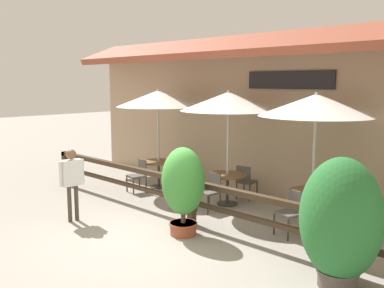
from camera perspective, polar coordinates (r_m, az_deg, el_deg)
ground_plane at (r=8.44m, az=-5.12°, el=-12.23°), size 60.00×60.00×0.00m
building_facade at (r=11.06m, az=11.07°, el=4.04°), size 14.28×1.49×4.23m
patio_railing at (r=8.92m, az=-0.04°, el=-6.38°), size 10.40×0.14×0.95m
patio_umbrella_near at (r=11.84m, az=-4.57°, el=6.04°), size 2.29×2.29×2.76m
dining_table_near at (r=12.06m, az=-4.47°, el=-2.98°), size 0.92×0.92×0.75m
chair_near_streetside at (r=11.63m, az=-7.15°, el=-4.00°), size 0.49×0.49×0.87m
chair_near_wallside at (r=12.52m, az=-1.72°, el=-3.05°), size 0.50×0.50×0.87m
patio_umbrella_middle at (r=10.14m, az=4.88°, el=5.67°), size 2.29×2.29×2.76m
dining_table_middle at (r=10.40m, az=4.75°, el=-4.82°), size 0.92×0.92×0.75m
chair_middle_streetside at (r=9.89m, az=2.50°, el=-6.13°), size 0.46×0.46×0.87m
chair_middle_wallside at (r=10.92m, az=7.17°, el=-4.81°), size 0.47×0.47×0.87m
patio_umbrella_far at (r=8.83m, az=16.21°, el=4.98°), size 2.29×2.29×2.76m
dining_table_far at (r=9.13m, az=15.73°, el=-6.96°), size 0.92×0.92×0.75m
chair_far_streetside at (r=8.56m, az=13.08°, el=-8.64°), size 0.51×0.51×0.87m
chair_far_wallside at (r=9.78m, az=17.89°, el=-6.70°), size 0.48×0.48×0.87m
potted_plant_entrance_palm at (r=6.54m, az=19.18°, el=-9.71°), size 1.19×1.07×1.92m
potted_plant_tall_tropical at (r=8.25m, az=-1.20°, el=-5.45°), size 0.88×0.79×1.72m
pedestrian at (r=9.39m, az=-15.72°, el=-4.04°), size 0.24×0.55×1.56m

